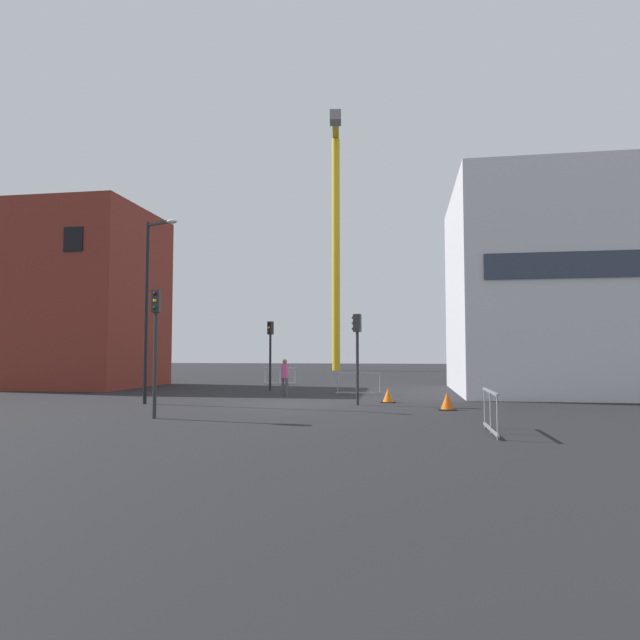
% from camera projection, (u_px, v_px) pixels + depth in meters
% --- Properties ---
extents(ground, '(160.00, 160.00, 0.00)m').
position_uv_depth(ground, '(289.00, 405.00, 21.25)').
color(ground, black).
extents(brick_building, '(10.30, 7.91, 10.56)m').
position_uv_depth(brick_building, '(65.00, 299.00, 32.83)').
color(brick_building, maroon).
rests_on(brick_building, ground).
extents(office_block, '(10.12, 10.82, 10.42)m').
position_uv_depth(office_block, '(555.00, 290.00, 27.65)').
color(office_block, silver).
rests_on(office_block, ground).
extents(construction_crane, '(2.86, 16.29, 27.81)m').
position_uv_depth(construction_crane, '(336.00, 217.00, 62.92)').
color(construction_crane, yellow).
rests_on(construction_crane, ground).
extents(streetlamp_tall, '(1.54, 0.69, 7.28)m').
position_uv_depth(streetlamp_tall, '(150.00, 297.00, 21.64)').
color(streetlamp_tall, black).
rests_on(streetlamp_tall, ground).
extents(traffic_light_island, '(0.39, 0.29, 3.54)m').
position_uv_depth(traffic_light_island, '(357.00, 343.00, 21.21)').
color(traffic_light_island, '#2D2D30').
rests_on(traffic_light_island, ground).
extents(traffic_light_verge, '(0.29, 0.39, 3.99)m').
position_uv_depth(traffic_light_verge, '(156.00, 332.00, 16.90)').
color(traffic_light_verge, '#2D2D30').
rests_on(traffic_light_verge, ground).
extents(traffic_light_near, '(0.31, 0.39, 3.71)m').
position_uv_depth(traffic_light_near, '(270.00, 344.00, 29.15)').
color(traffic_light_near, black).
rests_on(traffic_light_near, ground).
extents(pedestrian_walking, '(0.34, 0.34, 1.72)m').
position_uv_depth(pedestrian_walking, '(285.00, 374.00, 25.92)').
color(pedestrian_walking, '#4C4C51').
rests_on(pedestrian_walking, ground).
extents(safety_barrier_mid_span, '(2.25, 0.24, 1.08)m').
position_uv_depth(safety_barrier_mid_span, '(359.00, 383.00, 26.24)').
color(safety_barrier_mid_span, gray).
rests_on(safety_barrier_mid_span, ground).
extents(safety_barrier_left_run, '(0.07, 2.35, 1.08)m').
position_uv_depth(safety_barrier_left_run, '(491.00, 411.00, 13.69)').
color(safety_barrier_left_run, gray).
rests_on(safety_barrier_left_run, ground).
extents(safety_barrier_front, '(2.15, 0.22, 1.08)m').
position_uv_depth(safety_barrier_front, '(280.00, 375.00, 34.87)').
color(safety_barrier_front, '#B2B5BA').
rests_on(safety_barrier_front, ground).
extents(traffic_cone_by_barrier, '(0.62, 0.62, 0.63)m').
position_uv_depth(traffic_cone_by_barrier, '(447.00, 402.00, 19.29)').
color(traffic_cone_by_barrier, black).
rests_on(traffic_cone_by_barrier, ground).
extents(traffic_cone_on_verge, '(0.58, 0.58, 0.59)m').
position_uv_depth(traffic_cone_on_verge, '(388.00, 396.00, 22.16)').
color(traffic_cone_on_verge, black).
rests_on(traffic_cone_on_verge, ground).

